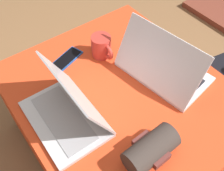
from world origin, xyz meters
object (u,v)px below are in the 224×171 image
Objects in this scene: cell_phone at (67,59)px; coffee_mug at (102,46)px; laptop_near at (69,110)px; laptop_far at (162,67)px; wrist_brace at (151,149)px.

cell_phone is 1.26× the size of coffee_mug.
coffee_mug is at bearing 125.52° from laptop_near.
laptop_far is (0.05, 0.43, 0.00)m from laptop_near.
wrist_brace is at bearing 25.80° from laptop_near.
laptop_near is at bearing -154.82° from wrist_brace.
laptop_far is at bearing 21.93° from cell_phone.
laptop_near is at bearing 74.82° from laptop_far.
laptop_near is 0.32m from cell_phone.
wrist_brace is at bearing 122.30° from laptop_far.
coffee_mug reaches higher than cell_phone.
laptop_near is at bearing -46.93° from cell_phone.
laptop_near is 0.37m from coffee_mug.
cell_phone is 0.17m from coffee_mug.
cell_phone is (-0.28, 0.15, -0.04)m from laptop_near.
wrist_brace is (0.58, -0.01, 0.04)m from cell_phone.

